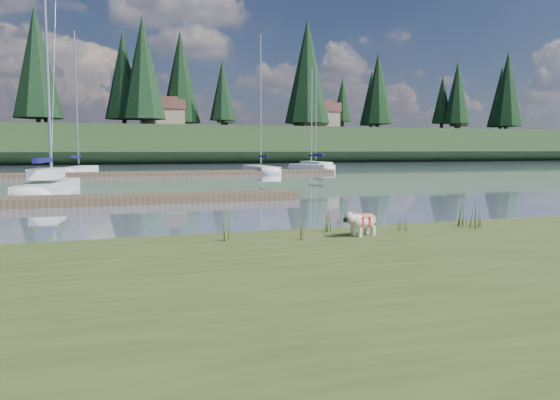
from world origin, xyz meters
name	(u,v)px	position (x,y,z in m)	size (l,w,h in m)	color
ground	(147,176)	(0.00, 30.00, 0.00)	(200.00, 200.00, 0.00)	#7D8BA3
bank	(395,291)	(0.00, -6.00, 0.17)	(60.00, 9.00, 0.35)	#3F4E20
ridge	(120,146)	(0.00, 73.00, 2.50)	(200.00, 20.00, 5.00)	#1E3218
bulldog	(362,220)	(1.21, -2.74, 0.65)	(0.82, 0.50, 0.48)	silver
sailboat_main	(52,184)	(-5.57, 14.67, 0.42)	(2.49, 8.07, 11.52)	white
dock_near	(87,200)	(-4.00, 9.00, 0.15)	(16.00, 2.00, 0.30)	#4C3D2C
dock_far	(173,173)	(2.00, 30.00, 0.15)	(26.00, 2.20, 0.30)	#4C3D2C
sailboat_bg_1	(81,169)	(-4.77, 36.21, 0.33)	(3.30, 7.88, 11.58)	white
sailboat_bg_3	(259,169)	(9.74, 33.02, 0.32)	(1.91, 7.97, 11.62)	white
sailboat_bg_4	(308,167)	(15.52, 36.13, 0.33)	(2.78, 6.48, 9.58)	white
sailboat_bg_5	(314,164)	(20.29, 46.27, 0.32)	(2.22, 8.20, 11.56)	white
weed_0	(303,226)	(-0.04, -2.76, 0.61)	(0.17, 0.14, 0.61)	#475B23
weed_1	(326,221)	(0.73, -2.07, 0.57)	(0.17, 0.14, 0.52)	#475B23
weed_2	(477,214)	(3.99, -2.60, 0.66)	(0.17, 0.14, 0.73)	#475B23
weed_3	(226,228)	(-1.42, -2.40, 0.57)	(0.17, 0.14, 0.54)	#475B23
weed_4	(403,223)	(2.31, -2.42, 0.50)	(0.17, 0.14, 0.37)	#475B23
weed_5	(465,216)	(3.95, -2.26, 0.57)	(0.17, 0.14, 0.52)	#475B23
mud_lip	(284,244)	(0.00, -1.60, 0.07)	(60.00, 0.50, 0.14)	#33281C
conifer_3	(45,79)	(-10.00, 72.00, 11.74)	(4.84, 4.84, 12.25)	#382619
conifer_4	(143,68)	(3.00, 66.00, 13.09)	(6.16, 6.16, 15.10)	#382619
conifer_5	(222,90)	(15.00, 70.00, 10.83)	(3.96, 3.96, 10.35)	#382619
conifer_6	(307,71)	(28.00, 68.00, 13.99)	(7.04, 7.04, 17.00)	#382619
conifer_7	(378,88)	(42.00, 71.00, 12.19)	(5.28, 5.28, 13.20)	#382619
conifer_8	(457,93)	(55.00, 67.00, 11.51)	(4.62, 4.62, 11.77)	#382619
conifer_9	(507,89)	(68.00, 70.00, 12.87)	(5.94, 5.94, 14.62)	#382619
house_1	(162,113)	(6.00, 71.00, 7.31)	(6.30, 5.30, 4.65)	gray
house_2	(316,115)	(30.00, 69.00, 7.31)	(6.30, 5.30, 4.65)	gray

